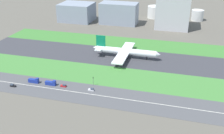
% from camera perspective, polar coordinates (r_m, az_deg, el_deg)
% --- Properties ---
extents(ground_plane, '(800.00, 800.00, 0.00)m').
position_cam_1_polar(ground_plane, '(252.56, 1.65, 2.18)').
color(ground_plane, '#5B564C').
extents(runway, '(280.00, 46.00, 0.10)m').
position_cam_1_polar(runway, '(252.54, 1.65, 2.19)').
color(runway, '#38383D').
rests_on(runway, ground_plane).
extents(grass_median_north, '(280.00, 36.00, 0.10)m').
position_cam_1_polar(grass_median_north, '(289.88, 3.61, 5.20)').
color(grass_median_north, '#3D7A33').
rests_on(grass_median_north, ground_plane).
extents(grass_median_south, '(280.00, 36.00, 0.10)m').
position_cam_1_polar(grass_median_south, '(216.54, -0.97, -1.84)').
color(grass_median_south, '#427F38').
rests_on(grass_median_south, ground_plane).
extents(highway, '(280.00, 28.00, 0.10)m').
position_cam_1_polar(highway, '(189.84, -3.70, -6.02)').
color(highway, '#4C4C4F').
rests_on(highway, ground_plane).
extents(highway_centerline, '(266.00, 0.50, 0.01)m').
position_cam_1_polar(highway_centerline, '(189.82, -3.70, -6.00)').
color(highway_centerline, silver).
rests_on(highway_centerline, highway).
extents(airliner, '(65.00, 56.00, 19.70)m').
position_cam_1_polar(airliner, '(249.24, 2.72, 3.39)').
color(airliner, white).
rests_on(airliner, runway).
extents(car_0, '(4.40, 1.80, 2.00)m').
position_cam_1_polar(car_0, '(202.64, -10.39, -3.99)').
color(car_0, '#B2191E').
rests_on(car_0, highway).
extents(truck_0, '(8.40, 2.50, 4.00)m').
position_cam_1_polar(truck_0, '(206.74, -13.04, -3.40)').
color(truck_0, navy).
rests_on(truck_0, highway).
extents(car_2, '(4.40, 1.80, 2.00)m').
position_cam_1_polar(car_2, '(213.16, -20.63, -3.76)').
color(car_2, black).
rests_on(car_2, highway).
extents(car_1, '(4.40, 1.80, 2.00)m').
position_cam_1_polar(car_1, '(194.77, -4.46, -4.89)').
color(car_1, silver).
rests_on(car_1, highway).
extents(truck_1, '(8.40, 2.50, 4.00)m').
position_cam_1_polar(truck_1, '(213.60, -16.49, -2.85)').
color(truck_1, navy).
rests_on(truck_1, highway).
extents(traffic_light, '(0.36, 0.50, 7.20)m').
position_cam_1_polar(traffic_light, '(200.13, -4.08, -2.91)').
color(traffic_light, '#4C4C51').
rests_on(traffic_light, highway).
extents(terminal_building, '(44.62, 37.13, 24.13)m').
position_cam_1_polar(terminal_building, '(379.78, -7.59, 11.67)').
color(terminal_building, gray).
rests_on(terminal_building, ground_plane).
extents(hangar_building, '(49.26, 25.44, 28.02)m').
position_cam_1_polar(hangar_building, '(360.58, 1.49, 11.49)').
color(hangar_building, gray).
rests_on(hangar_building, ground_plane).
extents(office_tower, '(40.96, 36.19, 42.31)m').
position_cam_1_polar(office_tower, '(349.17, 13.04, 11.63)').
color(office_tower, '#B2B2B7').
rests_on(office_tower, ground_plane).
extents(fuel_tank_west, '(21.95, 21.95, 17.01)m').
position_cam_1_polar(fuel_tank_west, '(397.72, 9.29, 11.63)').
color(fuel_tank_west, silver).
rests_on(fuel_tank_west, ground_plane).
extents(fuel_tank_centre, '(19.48, 19.48, 13.77)m').
position_cam_1_polar(fuel_tank_centre, '(396.06, 13.89, 10.94)').
color(fuel_tank_centre, silver).
rests_on(fuel_tank_centre, ground_plane).
extents(fuel_tank_east, '(16.57, 16.57, 14.91)m').
position_cam_1_polar(fuel_tank_east, '(396.21, 17.92, 10.56)').
color(fuel_tank_east, silver).
rests_on(fuel_tank_east, ground_plane).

